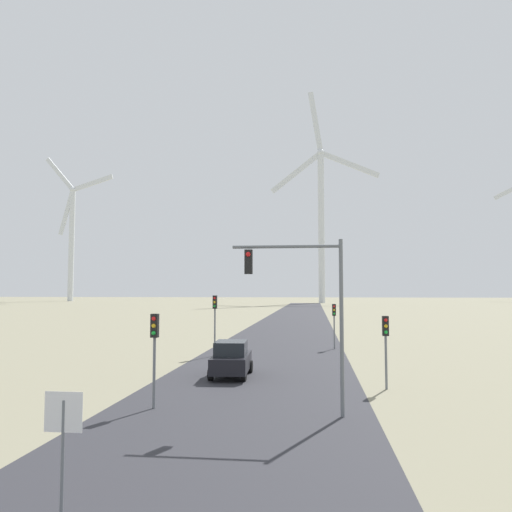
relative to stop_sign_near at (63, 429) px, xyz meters
name	(u,v)px	position (x,y,z in m)	size (l,w,h in m)	color
road_surface	(286,334)	(2.19, 41.55, -1.69)	(10.00, 240.00, 0.01)	#2D2D33
stop_sign_near	(63,429)	(0.00, 0.00, 0.00)	(0.81, 0.07, 2.43)	slate
traffic_light_post_near_left	(154,339)	(-1.03, 8.90, 0.92)	(0.28, 0.33, 3.56)	slate
traffic_light_post_near_right	(386,335)	(8.25, 13.64, 0.72)	(0.28, 0.34, 3.29)	slate
traffic_light_post_mid_left	(215,312)	(-1.69, 23.89, 1.30)	(0.28, 0.34, 4.10)	slate
traffic_light_post_mid_right	(334,316)	(6.56, 28.95, 0.80)	(0.28, 0.33, 3.40)	slate
traffic_light_mast_overhead	(304,291)	(4.67, 8.46, 2.74)	(4.02, 0.34, 6.31)	slate
car_approaching	(231,359)	(0.75, 16.10, -0.79)	(2.01, 4.19, 1.83)	black
wind_turbine_far_left	(72,232)	(-92.24, 181.24, 26.21)	(31.88, 6.50, 59.66)	silver
wind_turbine_left	(321,210)	(7.87, 163.95, 30.59)	(38.16, 6.62, 74.46)	silver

